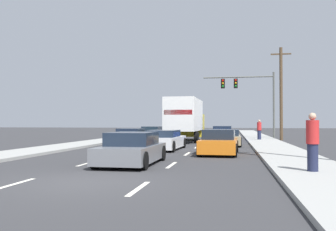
{
  "coord_description": "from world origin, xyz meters",
  "views": [
    {
      "loc": [
        3.98,
        -9.44,
        1.64
      ],
      "look_at": [
        0.13,
        12.51,
        2.05
      ],
      "focal_mm": 39.03,
      "sensor_mm": 36.0,
      "label": 1
    }
  ],
  "objects_px": {
    "car_green": "(152,134)",
    "car_navy": "(131,137)",
    "box_truck": "(186,118)",
    "car_white": "(164,140)",
    "car_tan": "(227,138)",
    "car_orange": "(219,143)",
    "traffic_signal_mast": "(244,89)",
    "pedestrian_mid_block": "(313,142)",
    "pedestrian_near_corner": "(259,130)",
    "car_gray": "(132,149)",
    "car_blue": "(223,134)",
    "utility_pole_mid": "(281,92)"
  },
  "relations": [
    {
      "from": "box_truck",
      "to": "car_orange",
      "type": "relative_size",
      "value": 2.06
    },
    {
      "from": "pedestrian_mid_block",
      "to": "car_blue",
      "type": "bearing_deg",
      "value": 98.53
    },
    {
      "from": "box_truck",
      "to": "car_white",
      "type": "distance_m",
      "value": 9.4
    },
    {
      "from": "car_white",
      "to": "car_gray",
      "type": "bearing_deg",
      "value": -88.91
    },
    {
      "from": "car_tan",
      "to": "car_orange",
      "type": "distance_m",
      "value": 6.95
    },
    {
      "from": "car_gray",
      "to": "car_tan",
      "type": "height_order",
      "value": "car_gray"
    },
    {
      "from": "traffic_signal_mast",
      "to": "pedestrian_mid_block",
      "type": "distance_m",
      "value": 26.73
    },
    {
      "from": "car_blue",
      "to": "car_orange",
      "type": "height_order",
      "value": "car_blue"
    },
    {
      "from": "pedestrian_mid_block",
      "to": "box_truck",
      "type": "bearing_deg",
      "value": 108.34
    },
    {
      "from": "utility_pole_mid",
      "to": "box_truck",
      "type": "bearing_deg",
      "value": -155.77
    },
    {
      "from": "traffic_signal_mast",
      "to": "pedestrian_near_corner",
      "type": "distance_m",
      "value": 7.04
    },
    {
      "from": "car_green",
      "to": "box_truck",
      "type": "distance_m",
      "value": 4.29
    },
    {
      "from": "car_orange",
      "to": "traffic_signal_mast",
      "type": "distance_m",
      "value": 19.96
    },
    {
      "from": "car_green",
      "to": "utility_pole_mid",
      "type": "bearing_deg",
      "value": 7.49
    },
    {
      "from": "car_navy",
      "to": "box_truck",
      "type": "height_order",
      "value": "box_truck"
    },
    {
      "from": "car_green",
      "to": "car_navy",
      "type": "height_order",
      "value": "car_green"
    },
    {
      "from": "car_tan",
      "to": "pedestrian_mid_block",
      "type": "distance_m",
      "value": 14.28
    },
    {
      "from": "car_green",
      "to": "car_white",
      "type": "bearing_deg",
      "value": -74.22
    },
    {
      "from": "car_tan",
      "to": "traffic_signal_mast",
      "type": "bearing_deg",
      "value": 82.57
    },
    {
      "from": "car_orange",
      "to": "utility_pole_mid",
      "type": "distance_m",
      "value": 16.76
    },
    {
      "from": "pedestrian_near_corner",
      "to": "pedestrian_mid_block",
      "type": "xyz_separation_m",
      "value": [
        0.09,
        -20.75,
        0.04
      ]
    },
    {
      "from": "traffic_signal_mast",
      "to": "pedestrian_mid_block",
      "type": "height_order",
      "value": "traffic_signal_mast"
    },
    {
      "from": "car_navy",
      "to": "car_white",
      "type": "distance_m",
      "value": 5.06
    },
    {
      "from": "pedestrian_near_corner",
      "to": "car_tan",
      "type": "bearing_deg",
      "value": -111.83
    },
    {
      "from": "car_green",
      "to": "pedestrian_near_corner",
      "type": "bearing_deg",
      "value": -1.71
    },
    {
      "from": "car_navy",
      "to": "car_orange",
      "type": "height_order",
      "value": "car_orange"
    },
    {
      "from": "box_truck",
      "to": "car_blue",
      "type": "bearing_deg",
      "value": 42.1
    },
    {
      "from": "utility_pole_mid",
      "to": "pedestrian_near_corner",
      "type": "distance_m",
      "value": 4.35
    },
    {
      "from": "car_white",
      "to": "car_orange",
      "type": "height_order",
      "value": "car_orange"
    },
    {
      "from": "car_blue",
      "to": "utility_pole_mid",
      "type": "xyz_separation_m",
      "value": [
        5.22,
        0.99,
        3.76
      ]
    },
    {
      "from": "car_white",
      "to": "pedestrian_near_corner",
      "type": "height_order",
      "value": "pedestrian_near_corner"
    },
    {
      "from": "car_navy",
      "to": "pedestrian_mid_block",
      "type": "relative_size",
      "value": 2.64
    },
    {
      "from": "utility_pole_mid",
      "to": "car_orange",
      "type": "bearing_deg",
      "value": -108.08
    },
    {
      "from": "box_truck",
      "to": "car_blue",
      "type": "height_order",
      "value": "box_truck"
    },
    {
      "from": "car_green",
      "to": "car_tan",
      "type": "bearing_deg",
      "value": -45.77
    },
    {
      "from": "car_green",
      "to": "car_tan",
      "type": "height_order",
      "value": "car_green"
    },
    {
      "from": "box_truck",
      "to": "traffic_signal_mast",
      "type": "xyz_separation_m",
      "value": [
        5.07,
        7.54,
        3.03
      ]
    },
    {
      "from": "pedestrian_mid_block",
      "to": "car_green",
      "type": "bearing_deg",
      "value": 114.65
    },
    {
      "from": "car_white",
      "to": "pedestrian_near_corner",
      "type": "distance_m",
      "value": 12.85
    },
    {
      "from": "box_truck",
      "to": "utility_pole_mid",
      "type": "height_order",
      "value": "utility_pole_mid"
    },
    {
      "from": "car_green",
      "to": "car_white",
      "type": "distance_m",
      "value": 11.91
    },
    {
      "from": "car_blue",
      "to": "utility_pole_mid",
      "type": "relative_size",
      "value": 0.52
    },
    {
      "from": "pedestrian_near_corner",
      "to": "pedestrian_mid_block",
      "type": "bearing_deg",
      "value": -89.74
    },
    {
      "from": "car_navy",
      "to": "car_orange",
      "type": "bearing_deg",
      "value": -45.03
    },
    {
      "from": "car_gray",
      "to": "pedestrian_mid_block",
      "type": "xyz_separation_m",
      "value": [
        6.27,
        -1.99,
        0.46
      ]
    },
    {
      "from": "pedestrian_near_corner",
      "to": "car_orange",
      "type": "bearing_deg",
      "value": -102.31
    },
    {
      "from": "traffic_signal_mast",
      "to": "box_truck",
      "type": "bearing_deg",
      "value": -123.91
    },
    {
      "from": "car_gray",
      "to": "car_blue",
      "type": "relative_size",
      "value": 0.97
    },
    {
      "from": "traffic_signal_mast",
      "to": "utility_pole_mid",
      "type": "xyz_separation_m",
      "value": [
        3.17,
        -3.83,
        -0.69
      ]
    },
    {
      "from": "car_white",
      "to": "pedestrian_mid_block",
      "type": "bearing_deg",
      "value": -56.17
    }
  ]
}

